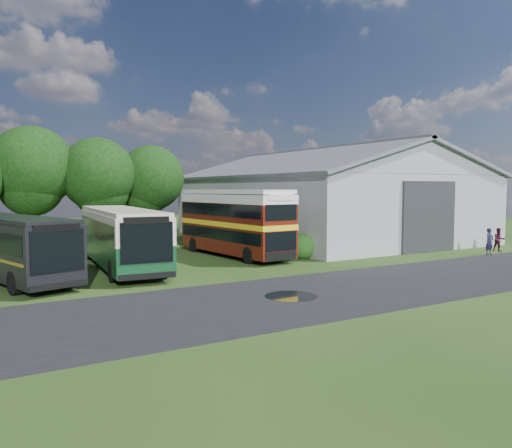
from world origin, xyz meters
TOP-DOWN VIEW (x-y plane):
  - ground at (0.00, 0.00)m, footprint 120.00×120.00m
  - asphalt_road at (3.00, -3.00)m, footprint 60.00×8.00m
  - puddle at (-1.50, -3.00)m, footprint 2.20×2.20m
  - storage_shed at (15.00, 15.98)m, footprint 18.80×24.80m
  - tree_mid at (-8.00, 24.80)m, footprint 6.80×6.80m
  - tree_right_a at (-3.00, 23.80)m, footprint 6.26×6.26m
  - tree_right_b at (2.00, 24.60)m, footprint 5.98×5.98m
  - shrub_front at (5.60, 6.00)m, footprint 1.70×1.70m
  - shrub_mid at (5.60, 8.00)m, footprint 1.60×1.60m
  - shrub_back at (5.60, 10.00)m, footprint 1.80×1.80m
  - bus_green_single at (-5.45, 8.07)m, footprint 3.79×12.32m
  - bus_maroon_double at (2.39, 9.25)m, footprint 3.34×10.41m
  - bus_dark_single at (-11.30, 7.37)m, footprint 5.60×11.69m
  - visitor_a at (17.41, 0.88)m, footprint 0.68×0.46m
  - visitor_b at (19.49, 1.56)m, footprint 1.03×0.99m

SIDE VIEW (x-z plane):
  - ground at x=0.00m, z-range 0.00..0.00m
  - asphalt_road at x=3.00m, z-range -0.01..0.01m
  - puddle at x=-1.50m, z-range -0.01..0.01m
  - shrub_front at x=5.60m, z-range -0.85..0.85m
  - shrub_mid at x=5.60m, z-range -0.80..0.80m
  - shrub_back at x=5.60m, z-range -0.90..0.90m
  - visitor_b at x=19.49m, z-range 0.00..1.68m
  - visitor_a at x=17.41m, z-range 0.00..1.80m
  - bus_dark_single at x=-11.30m, z-range 0.10..3.24m
  - bus_green_single at x=-5.45m, z-range 0.11..3.45m
  - bus_maroon_double at x=2.39m, z-range 0.00..4.40m
  - storage_shed at x=15.00m, z-range 0.09..8.24m
  - tree_right_b at x=2.00m, z-range 1.21..9.66m
  - tree_right_a at x=-3.00m, z-range 1.27..10.10m
  - tree_mid at x=-8.00m, z-range 1.38..10.98m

